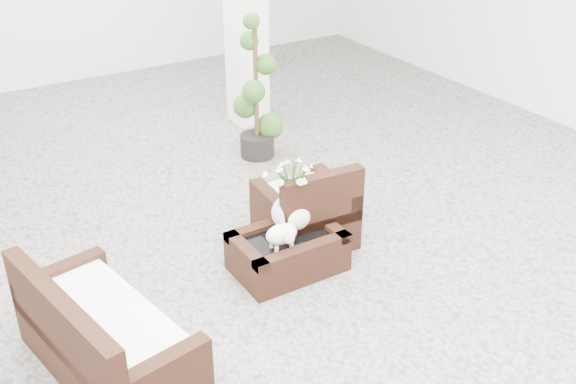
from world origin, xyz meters
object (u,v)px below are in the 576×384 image
coffee_table (288,253)px  topiary (256,88)px  armchair (305,201)px  loveseat (106,325)px

coffee_table → topiary: size_ratio=0.56×
topiary → coffee_table: bearing=-113.0°
armchair → coffee_table: bearing=44.2°
armchair → topiary: size_ratio=0.50×
armchair → loveseat: (-2.05, -0.71, -0.01)m
topiary → armchair: bearing=-106.3°
coffee_table → loveseat: bearing=-166.6°
armchair → loveseat: 2.17m
loveseat → armchair: bearing=-81.3°
coffee_table → armchair: armchair is taller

